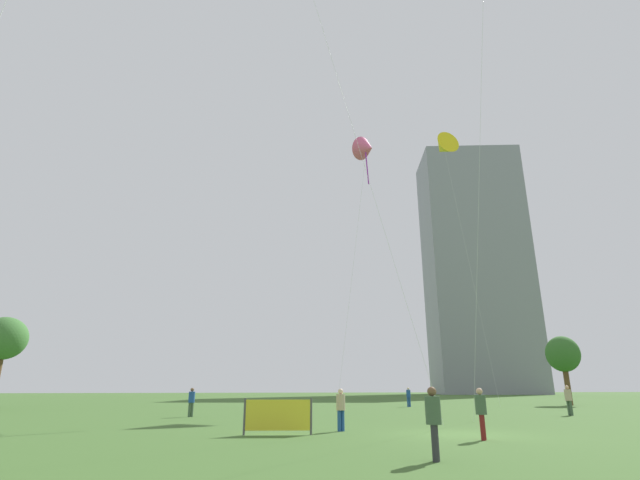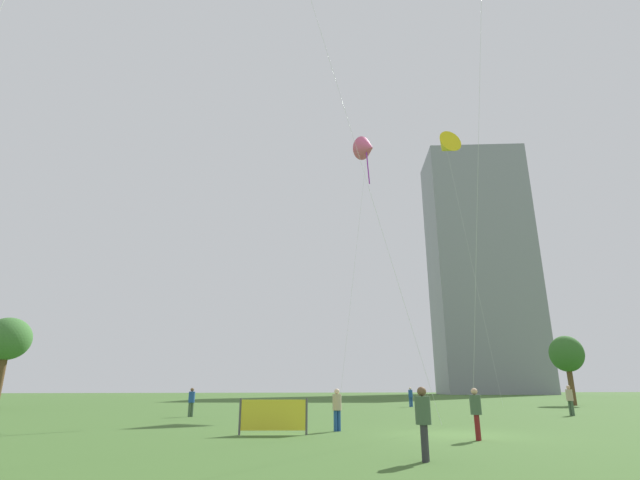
# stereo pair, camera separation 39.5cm
# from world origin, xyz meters

# --- Properties ---
(ground) EXTENTS (280.00, 280.00, 0.00)m
(ground) POSITION_xyz_m (0.00, 0.00, 0.00)
(ground) COLOR #3D6028
(person_standing_0) EXTENTS (0.35, 0.35, 1.58)m
(person_standing_0) POSITION_xyz_m (-0.09, -1.89, 0.91)
(person_standing_0) COLOR maroon
(person_standing_0) RESTS_ON ground
(person_standing_1) EXTENTS (0.36, 0.36, 1.62)m
(person_standing_1) POSITION_xyz_m (-3.42, -5.82, 0.93)
(person_standing_1) COLOR #2D2D33
(person_standing_1) RESTS_ON ground
(person_standing_2) EXTENTS (0.38, 0.38, 1.72)m
(person_standing_2) POSITION_xyz_m (11.94, 9.76, 0.99)
(person_standing_2) COLOR #3F593F
(person_standing_2) RESTS_ON ground
(person_standing_3) EXTENTS (0.35, 0.35, 1.58)m
(person_standing_3) POSITION_xyz_m (-10.25, 12.47, 0.91)
(person_standing_3) COLOR #3F593F
(person_standing_3) RESTS_ON ground
(person_standing_4) EXTENTS (0.35, 0.35, 1.56)m
(person_standing_4) POSITION_xyz_m (-3.84, 2.03, 0.90)
(person_standing_4) COLOR #1E478C
(person_standing_4) RESTS_ON ground
(person_standing_5) EXTENTS (0.36, 0.36, 1.60)m
(person_standing_5) POSITION_xyz_m (7.14, 23.90, 0.93)
(person_standing_5) COLOR #1E478C
(person_standing_5) RESTS_ON ground
(kite_flying_2) EXTENTS (2.93, 4.81, 28.64)m
(kite_flying_2) POSITION_xyz_m (13.87, 26.62, 27.18)
(kite_flying_2) COLOR silver
(kite_flying_2) RESTS_ON ground
(kite_flying_4) EXTENTS (2.71, 10.46, 21.90)m
(kite_flying_4) POSITION_xyz_m (2.05, 17.07, 20.71)
(kite_flying_4) COLOR silver
(kite_flying_4) RESTS_ON ground
(park_tree_0) EXTENTS (3.58, 3.58, 7.16)m
(park_tree_0) POSITION_xyz_m (-26.55, 26.19, 5.34)
(park_tree_0) COLOR brown
(park_tree_0) RESTS_ON ground
(park_tree_1) EXTENTS (3.11, 3.11, 6.36)m
(park_tree_1) POSITION_xyz_m (23.27, 24.60, 4.61)
(park_tree_1) COLOR brown
(park_tree_1) RESTS_ON ground
(distant_highrise_0) EXTENTS (27.65, 21.64, 63.18)m
(distant_highrise_0) POSITION_xyz_m (53.77, 93.68, 31.59)
(distant_highrise_0) COLOR gray
(distant_highrise_0) RESTS_ON ground
(event_banner) EXTENTS (2.41, 0.42, 1.23)m
(event_banner) POSITION_xyz_m (-6.38, 0.95, 0.66)
(event_banner) COLOR #4C4C4C
(event_banner) RESTS_ON ground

